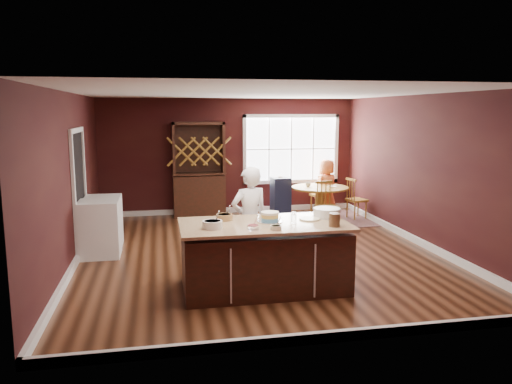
# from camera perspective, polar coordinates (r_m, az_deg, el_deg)

# --- Properties ---
(room_shell) EXTENTS (7.00, 7.00, 7.00)m
(room_shell) POSITION_cam_1_polar(r_m,az_deg,el_deg) (8.39, 0.25, 2.01)
(room_shell) COLOR brown
(room_shell) RESTS_ON ground
(window) EXTENTS (2.36, 0.10, 1.66)m
(window) POSITION_cam_1_polar(r_m,az_deg,el_deg) (12.08, 4.03, 4.92)
(window) COLOR white
(window) RESTS_ON room_shell
(doorway) EXTENTS (0.08, 1.26, 2.13)m
(doorway) POSITION_cam_1_polar(r_m,az_deg,el_deg) (8.98, -19.48, -0.15)
(doorway) COLOR white
(doorway) RESTS_ON room_shell
(kitchen_island) EXTENTS (2.26, 1.18, 0.92)m
(kitchen_island) POSITION_cam_1_polar(r_m,az_deg,el_deg) (6.83, 0.94, -7.50)
(kitchen_island) COLOR black
(kitchen_island) RESTS_ON ground
(dining_table) EXTENTS (1.25, 1.25, 0.75)m
(dining_table) POSITION_cam_1_polar(r_m,az_deg,el_deg) (11.14, 7.31, -0.50)
(dining_table) COLOR brown
(dining_table) RESTS_ON ground
(baker) EXTENTS (0.66, 0.52, 1.60)m
(baker) POSITION_cam_1_polar(r_m,az_deg,el_deg) (7.47, -0.74, -3.19)
(baker) COLOR white
(baker) RESTS_ON ground
(layer_cake) EXTENTS (0.34, 0.34, 0.14)m
(layer_cake) POSITION_cam_1_polar(r_m,az_deg,el_deg) (6.76, 1.59, -2.87)
(layer_cake) COLOR white
(layer_cake) RESTS_ON kitchen_island
(bowl_blue) EXTENTS (0.26, 0.26, 0.10)m
(bowl_blue) POSITION_cam_1_polar(r_m,az_deg,el_deg) (6.42, -5.00, -3.73)
(bowl_blue) COLOR white
(bowl_blue) RESTS_ON kitchen_island
(bowl_yellow) EXTENTS (0.22, 0.22, 0.08)m
(bowl_yellow) POSITION_cam_1_polar(r_m,az_deg,el_deg) (6.89, -3.63, -2.88)
(bowl_yellow) COLOR olive
(bowl_yellow) RESTS_ON kitchen_island
(bowl_pink) EXTENTS (0.16, 0.16, 0.06)m
(bowl_pink) POSITION_cam_1_polar(r_m,az_deg,el_deg) (6.35, -0.34, -4.03)
(bowl_pink) COLOR silver
(bowl_pink) RESTS_ON kitchen_island
(bowl_olive) EXTENTS (0.14, 0.14, 0.05)m
(bowl_olive) POSITION_cam_1_polar(r_m,az_deg,el_deg) (6.34, 2.29, -4.09)
(bowl_olive) COLOR beige
(bowl_olive) RESTS_ON kitchen_island
(drinking_glass) EXTENTS (0.08, 0.08, 0.15)m
(drinking_glass) POSITION_cam_1_polar(r_m,az_deg,el_deg) (6.69, 4.32, -2.96)
(drinking_glass) COLOR white
(drinking_glass) RESTS_ON kitchen_island
(dinner_plate) EXTENTS (0.28, 0.28, 0.02)m
(dinner_plate) POSITION_cam_1_polar(r_m,az_deg,el_deg) (6.95, 6.13, -3.08)
(dinner_plate) COLOR #FFF8C4
(dinner_plate) RESTS_ON kitchen_island
(white_tub) EXTENTS (0.38, 0.38, 0.13)m
(white_tub) POSITION_cam_1_polar(r_m,az_deg,el_deg) (7.13, 8.10, -2.35)
(white_tub) COLOR silver
(white_tub) RESTS_ON kitchen_island
(stoneware_crock) EXTENTS (0.15, 0.15, 0.17)m
(stoneware_crock) POSITION_cam_1_polar(r_m,az_deg,el_deg) (6.57, 8.95, -3.17)
(stoneware_crock) COLOR brown
(stoneware_crock) RESTS_ON kitchen_island
(rug) EXTENTS (2.42, 1.91, 0.01)m
(rug) POSITION_cam_1_polar(r_m,az_deg,el_deg) (11.24, 7.25, -3.16)
(rug) COLOR brown
(rug) RESTS_ON ground
(chair_east) EXTENTS (0.45, 0.47, 0.94)m
(chair_east) POSITION_cam_1_polar(r_m,az_deg,el_deg) (11.46, 11.45, -0.68)
(chair_east) COLOR brown
(chair_east) RESTS_ON ground
(chair_south) EXTENTS (0.47, 0.45, 0.98)m
(chair_south) POSITION_cam_1_polar(r_m,az_deg,el_deg) (10.43, 8.18, -1.45)
(chair_south) COLOR #9C6839
(chair_south) RESTS_ON ground
(chair_north) EXTENTS (0.48, 0.47, 0.93)m
(chair_north) POSITION_cam_1_polar(r_m,az_deg,el_deg) (12.02, 7.34, -0.14)
(chair_north) COLOR brown
(chair_north) RESTS_ON ground
(seated_woman) EXTENTS (0.76, 0.69, 1.31)m
(seated_woman) POSITION_cam_1_polar(r_m,az_deg,el_deg) (11.71, 8.09, 0.54)
(seated_woman) COLOR #CE6332
(seated_woman) RESTS_ON ground
(high_chair) EXTENTS (0.42, 0.42, 0.97)m
(high_chair) POSITION_cam_1_polar(r_m,az_deg,el_deg) (11.26, 2.82, -0.59)
(high_chair) COLOR #172042
(high_chair) RESTS_ON ground
(toddler) EXTENTS (0.18, 0.14, 0.26)m
(toddler) POSITION_cam_1_polar(r_m,az_deg,el_deg) (11.22, 3.14, 1.05)
(toddler) COLOR #8CA5BF
(toddler) RESTS_ON high_chair
(table_plate) EXTENTS (0.21, 0.21, 0.02)m
(table_plate) POSITION_cam_1_polar(r_m,az_deg,el_deg) (11.14, 8.70, 0.63)
(table_plate) COLOR beige
(table_plate) RESTS_ON dining_table
(table_cup) EXTENTS (0.15, 0.15, 0.09)m
(table_cup) POSITION_cam_1_polar(r_m,az_deg,el_deg) (11.12, 5.98, 0.87)
(table_cup) COLOR silver
(table_cup) RESTS_ON dining_table
(hutch) EXTENTS (1.18, 0.49, 2.16)m
(hutch) POSITION_cam_1_polar(r_m,az_deg,el_deg) (11.50, -6.56, 2.56)
(hutch) COLOR black
(hutch) RESTS_ON ground
(washer) EXTENTS (0.65, 0.63, 0.94)m
(washer) POSITION_cam_1_polar(r_m,az_deg,el_deg) (8.73, -17.44, -4.01)
(washer) COLOR silver
(washer) RESTS_ON ground
(dryer) EXTENTS (0.63, 0.61, 0.91)m
(dryer) POSITION_cam_1_polar(r_m,az_deg,el_deg) (9.35, -17.01, -3.22)
(dryer) COLOR white
(dryer) RESTS_ON ground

